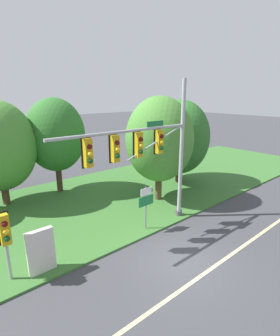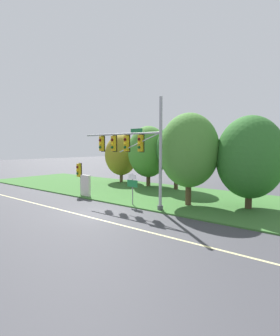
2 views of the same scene
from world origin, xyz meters
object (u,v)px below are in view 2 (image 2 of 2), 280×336
Objects in this scene: tree_mid_verge at (189,150)px; info_kiosk at (86,186)px; pedestrian_signal_near_kerb at (79,172)px; route_sign_post at (132,184)px; tree_behind_signpost at (176,149)px; tree_nearest_road at (121,155)px; tree_tall_centre at (250,157)px; tree_left_of_mast at (148,152)px; traffic_signal_mast at (133,147)px.

tree_mid_verge is 3.69× the size of info_kiosk.
route_sign_post is at bearing -2.39° from pedestrian_signal_near_kerb.
tree_behind_signpost reaches higher than route_sign_post.
tree_tall_centre is at bearing -16.29° from tree_nearest_road.
tree_nearest_road reaches higher than route_sign_post.
tree_nearest_road is (-2.89, 8.97, 1.31)m from pedestrian_signal_near_kerb.
tree_mid_verge reaches higher than tree_left_of_mast.
tree_mid_verge is (8.33, -6.03, 0.28)m from tree_left_of_mast.
tree_mid_verge is at bearing -157.03° from tree_tall_centre.
route_sign_post is 13.52m from tree_nearest_road.
pedestrian_signal_near_kerb is 0.43× the size of tree_left_of_mast.
pedestrian_signal_near_kerb is at bearing 169.97° from info_kiosk.
tree_behind_signpost is at bearing 153.80° from tree_tall_centre.
traffic_signal_mast is at bearing -2.83° from pedestrian_signal_near_kerb.
traffic_signal_mast is 1.17× the size of tree_left_of_mast.
tree_behind_signpost is at bearing -1.94° from tree_left_of_mast.
pedestrian_signal_near_kerb is 9.51m from tree_nearest_road.
traffic_signal_mast is 7.26m from pedestrian_signal_near_kerb.
tree_behind_signpost is (-1.15, 8.47, 2.66)m from route_sign_post.
pedestrian_signal_near_kerb is at bearing -72.14° from tree_nearest_road.
tree_mid_verge is 1.05× the size of tree_tall_centre.
tree_nearest_road is 14.76m from tree_mid_verge.
route_sign_post is 0.40× the size of tree_nearest_road.
traffic_signal_mast reaches higher than tree_nearest_road.
traffic_signal_mast is 9.99m from tree_left_of_mast.
tree_mid_verge reaches higher than tree_behind_signpost.
info_kiosk is (-4.50, -8.39, -3.30)m from tree_behind_signpost.
tree_nearest_road is at bearing 153.03° from tree_mid_verge.
tree_mid_verge is at bearing -52.07° from tree_behind_signpost.
tree_tall_centre is (7.34, 4.31, -0.71)m from traffic_signal_mast.
tree_behind_signpost is at bearing -5.22° from tree_nearest_road.
tree_behind_signpost is 7.49m from tree_mid_verge.
traffic_signal_mast reaches higher than tree_mid_verge.
tree_behind_signpost is 9.57m from tree_tall_centre.
tree_behind_signpost is 3.62× the size of info_kiosk.
pedestrian_signal_near_kerb is 1.65m from info_kiosk.
tree_left_of_mast is 13.05m from tree_tall_centre.
traffic_signal_mast reaches higher than pedestrian_signal_near_kerb.
pedestrian_signal_near_kerb is 6.82m from route_sign_post.
tree_behind_signpost is 0.98× the size of tree_mid_verge.
tree_left_of_mast reaches higher than route_sign_post.
traffic_signal_mast is 2.84m from route_sign_post.
tree_mid_verge is (4.60, -5.90, -0.07)m from tree_behind_signpost.
traffic_signal_mast is at bearing -34.14° from route_sign_post.
tree_behind_signpost is (8.53, -0.78, 0.83)m from tree_nearest_road.
traffic_signal_mast is 3.31× the size of route_sign_post.
tree_behind_signpost is (-1.23, 8.53, -0.18)m from traffic_signal_mast.
route_sign_post is at bearing -150.19° from tree_tall_centre.
tree_mid_verge is (10.24, 2.29, 2.07)m from pedestrian_signal_near_kerb.
pedestrian_signal_near_kerb is 10.70m from tree_mid_verge.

